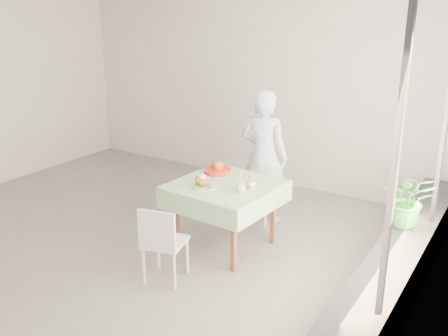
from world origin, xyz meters
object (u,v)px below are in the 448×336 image
Objects in this scene: main_dish at (203,183)px; juice_cup_orange at (251,183)px; chair_far at (257,201)px; chair_near at (165,257)px; diner at (264,156)px; potted_plant at (408,199)px; cafe_table at (225,208)px.

main_dish is 0.50m from juice_cup_orange.
chair_near is (-0.06, -1.74, -0.01)m from chair_far.
chair_far is 3.11× the size of juice_cup_orange.
potted_plant is at bearing 163.96° from diner.
cafe_table is at bearing -164.13° from potted_plant.
chair_near is 0.88m from main_dish.
chair_far is 0.49× the size of diner.
chair_near is 1.89m from diner.
cafe_table is at bearing -85.93° from chair_far.
juice_cup_orange is (0.30, 0.03, 0.34)m from cafe_table.
juice_cup_orange reaches higher than chair_near.
chair_far reaches higher than cafe_table.
chair_near is at bearing -97.41° from cafe_table.
potted_plant is (1.78, -0.39, -0.04)m from diner.
potted_plant reaches higher than juice_cup_orange.
cafe_table is 1.87m from potted_plant.
main_dish is (-0.02, 0.69, 0.55)m from chair_near.
chair_far is 2.84× the size of main_dish.
chair_far reaches higher than chair_near.
diner is (0.11, 1.79, 0.58)m from chair_near.
main_dish is (-0.14, -0.22, 0.33)m from cafe_table.
diner is 5.79× the size of main_dish.
diner is 2.99× the size of potted_plant.
cafe_table is 2.03× the size of potted_plant.
cafe_table is 3.92× the size of main_dish.
chair_near reaches higher than cafe_table.
potted_plant reaches higher than chair_far.
chair_far is 1.03× the size of chair_near.
diner is 1.11m from main_dish.
diner is 6.32× the size of juice_cup_orange.
chair_near is 3.03× the size of juice_cup_orange.
diner reaches higher than main_dish.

